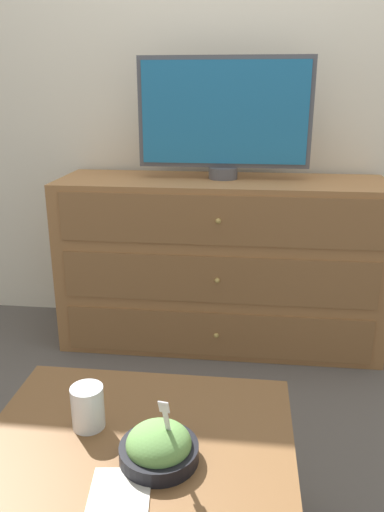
{
  "coord_description": "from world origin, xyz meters",
  "views": [
    {
      "loc": [
        0.04,
        -2.57,
        1.22
      ],
      "look_at": [
        -0.12,
        -1.22,
        0.77
      ],
      "focal_mm": 35.0,
      "sensor_mm": 36.0,
      "label": 1
    }
  ],
  "objects": [
    {
      "name": "ground_plane",
      "position": [
        0.0,
        0.0,
        0.0
      ],
      "size": [
        12.0,
        12.0,
        0.0
      ],
      "primitive_type": "plane",
      "color": "#56514C"
    },
    {
      "name": "wall_back",
      "position": [
        0.0,
        0.03,
        1.3
      ],
      "size": [
        12.0,
        0.05,
        2.6
      ],
      "color": "silver",
      "rests_on": "ground_plane"
    },
    {
      "name": "dresser",
      "position": [
        -0.09,
        -0.26,
        0.41
      ],
      "size": [
        1.53,
        0.48,
        0.82
      ],
      "color": "#9E6B3D",
      "rests_on": "ground_plane"
    },
    {
      "name": "tv",
      "position": [
        -0.09,
        -0.23,
        1.11
      ],
      "size": [
        0.79,
        0.13,
        0.54
      ],
      "color": "#515156",
      "rests_on": "dresser"
    },
    {
      "name": "coffee_table",
      "position": [
        -0.22,
        -1.56,
        0.33
      ],
      "size": [
        0.79,
        0.63,
        0.39
      ],
      "color": "brown",
      "rests_on": "ground_plane"
    },
    {
      "name": "takeout_bowl",
      "position": [
        -0.15,
        -1.62,
        0.42
      ],
      "size": [
        0.19,
        0.19,
        0.19
      ],
      "color": "black",
      "rests_on": "coffee_table"
    },
    {
      "name": "drink_cup",
      "position": [
        -0.36,
        -1.52,
        0.44
      ],
      "size": [
        0.08,
        0.08,
        0.12
      ],
      "color": "white",
      "rests_on": "coffee_table"
    },
    {
      "name": "napkin",
      "position": [
        -0.22,
        -1.72,
        0.39
      ],
      "size": [
        0.15,
        0.15,
        0.0
      ],
      "color": "silver",
      "rests_on": "coffee_table"
    }
  ]
}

